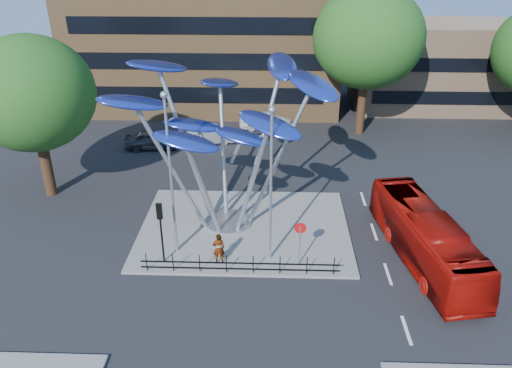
{
  "coord_description": "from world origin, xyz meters",
  "views": [
    {
      "loc": [
        0.53,
        -18.7,
        15.44
      ],
      "look_at": [
        -0.26,
        4.0,
        3.99
      ],
      "focal_mm": 35.0,
      "sensor_mm": 36.0,
      "label": 1
    }
  ],
  "objects_px": {
    "no_entry_sign_island": "(300,237)",
    "pedestrian": "(219,248)",
    "red_bus": "(425,237)",
    "parked_car_mid": "(210,135)",
    "tree_right": "(368,38)",
    "parked_car_right": "(266,121)",
    "tree_left": "(31,94)",
    "traffic_light_island": "(160,221)",
    "street_lamp_right": "(271,173)",
    "parked_car_left": "(152,140)",
    "street_lamp_left": "(170,162)",
    "leaf_sculpture": "(224,113)"
  },
  "relations": [
    {
      "from": "street_lamp_left",
      "to": "red_bus",
      "type": "bearing_deg",
      "value": -0.71
    },
    {
      "from": "parked_car_mid",
      "to": "pedestrian",
      "type": "bearing_deg",
      "value": 179.01
    },
    {
      "from": "parked_car_right",
      "to": "parked_car_left",
      "type": "bearing_deg",
      "value": 112.47
    },
    {
      "from": "tree_left",
      "to": "parked_car_mid",
      "type": "distance_m",
      "value": 14.61
    },
    {
      "from": "no_entry_sign_island",
      "to": "parked_car_left",
      "type": "relative_size",
      "value": 0.57
    },
    {
      "from": "parked_car_left",
      "to": "parked_car_right",
      "type": "xyz_separation_m",
      "value": [
        9.0,
        5.0,
        -0.06
      ]
    },
    {
      "from": "red_bus",
      "to": "parked_car_mid",
      "type": "relative_size",
      "value": 2.5
    },
    {
      "from": "leaf_sculpture",
      "to": "red_bus",
      "type": "xyz_separation_m",
      "value": [
        10.57,
        -3.34,
        -5.48
      ]
    },
    {
      "from": "parked_car_mid",
      "to": "traffic_light_island",
      "type": "bearing_deg",
      "value": 169.26
    },
    {
      "from": "street_lamp_right",
      "to": "parked_car_right",
      "type": "distance_m",
      "value": 20.49
    },
    {
      "from": "street_lamp_right",
      "to": "parked_car_left",
      "type": "xyz_separation_m",
      "value": [
        -9.55,
        15.0,
        -4.36
      ]
    },
    {
      "from": "leaf_sculpture",
      "to": "traffic_light_island",
      "type": "height_order",
      "value": "leaf_sculpture"
    },
    {
      "from": "traffic_light_island",
      "to": "pedestrian",
      "type": "bearing_deg",
      "value": 0.0
    },
    {
      "from": "no_entry_sign_island",
      "to": "pedestrian",
      "type": "height_order",
      "value": "no_entry_sign_island"
    },
    {
      "from": "leaf_sculpture",
      "to": "red_bus",
      "type": "relative_size",
      "value": 1.27
    },
    {
      "from": "street_lamp_right",
      "to": "parked_car_right",
      "type": "height_order",
      "value": "street_lamp_right"
    },
    {
      "from": "tree_right",
      "to": "parked_car_right",
      "type": "relative_size",
      "value": 2.58
    },
    {
      "from": "red_bus",
      "to": "parked_car_mid",
      "type": "xyz_separation_m",
      "value": [
        -13.05,
        15.96,
        -0.73
      ]
    },
    {
      "from": "street_lamp_left",
      "to": "traffic_light_island",
      "type": "relative_size",
      "value": 2.57
    },
    {
      "from": "pedestrian",
      "to": "parked_car_left",
      "type": "height_order",
      "value": "pedestrian"
    },
    {
      "from": "tree_right",
      "to": "pedestrian",
      "type": "bearing_deg",
      "value": -117.44
    },
    {
      "from": "pedestrian",
      "to": "traffic_light_island",
      "type": "bearing_deg",
      "value": -14.44
    },
    {
      "from": "leaf_sculpture",
      "to": "no_entry_sign_island",
      "type": "xyz_separation_m",
      "value": [
        4.07,
        -4.16,
        -5.06
      ]
    },
    {
      "from": "traffic_light_island",
      "to": "pedestrian",
      "type": "height_order",
      "value": "traffic_light_island"
    },
    {
      "from": "street_lamp_right",
      "to": "parked_car_mid",
      "type": "height_order",
      "value": "street_lamp_right"
    },
    {
      "from": "no_entry_sign_island",
      "to": "red_bus",
      "type": "bearing_deg",
      "value": 7.21
    },
    {
      "from": "street_lamp_left",
      "to": "no_entry_sign_island",
      "type": "relative_size",
      "value": 3.59
    },
    {
      "from": "pedestrian",
      "to": "parked_car_right",
      "type": "relative_size",
      "value": 0.37
    },
    {
      "from": "tree_right",
      "to": "red_bus",
      "type": "xyz_separation_m",
      "value": [
        0.5,
        -18.66,
        -6.65
      ]
    },
    {
      "from": "red_bus",
      "to": "parked_car_mid",
      "type": "distance_m",
      "value": 20.63
    },
    {
      "from": "red_bus",
      "to": "traffic_light_island",
      "type": "bearing_deg",
      "value": 173.79
    },
    {
      "from": "street_lamp_right",
      "to": "red_bus",
      "type": "bearing_deg",
      "value": 2.42
    },
    {
      "from": "street_lamp_left",
      "to": "no_entry_sign_island",
      "type": "bearing_deg",
      "value": -8.61
    },
    {
      "from": "street_lamp_right",
      "to": "traffic_light_island",
      "type": "relative_size",
      "value": 2.42
    },
    {
      "from": "parked_car_mid",
      "to": "parked_car_right",
      "type": "xyz_separation_m",
      "value": [
        4.5,
        3.7,
        0.02
      ]
    },
    {
      "from": "red_bus",
      "to": "street_lamp_left",
      "type": "bearing_deg",
      "value": 169.52
    },
    {
      "from": "tree_left",
      "to": "pedestrian",
      "type": "height_order",
      "value": "tree_left"
    },
    {
      "from": "parked_car_left",
      "to": "no_entry_sign_island",
      "type": "bearing_deg",
      "value": -151.11
    },
    {
      "from": "no_entry_sign_island",
      "to": "red_bus",
      "type": "xyz_separation_m",
      "value": [
        6.5,
        0.82,
        -0.43
      ]
    },
    {
      "from": "tree_left",
      "to": "red_bus",
      "type": "relative_size",
      "value": 1.03
    },
    {
      "from": "leaf_sculpture",
      "to": "street_lamp_left",
      "type": "height_order",
      "value": "leaf_sculpture"
    },
    {
      "from": "tree_right",
      "to": "parked_car_left",
      "type": "distance_m",
      "value": 18.97
    },
    {
      "from": "tree_left",
      "to": "parked_car_left",
      "type": "relative_size",
      "value": 2.39
    },
    {
      "from": "tree_left",
      "to": "pedestrian",
      "type": "distance_m",
      "value": 15.19
    },
    {
      "from": "street_lamp_left",
      "to": "parked_car_right",
      "type": "relative_size",
      "value": 1.88
    },
    {
      "from": "no_entry_sign_island",
      "to": "parked_car_right",
      "type": "xyz_separation_m",
      "value": [
        -2.05,
        20.48,
        -1.13
      ]
    },
    {
      "from": "parked_car_mid",
      "to": "street_lamp_left",
      "type": "bearing_deg",
      "value": 170.97
    },
    {
      "from": "tree_left",
      "to": "street_lamp_right",
      "type": "xyz_separation_m",
      "value": [
        14.5,
        -7.0,
        -1.7
      ]
    },
    {
      "from": "tree_right",
      "to": "parked_car_mid",
      "type": "height_order",
      "value": "tree_right"
    },
    {
      "from": "traffic_light_island",
      "to": "tree_left",
      "type": "bearing_deg",
      "value": 140.19
    }
  ]
}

